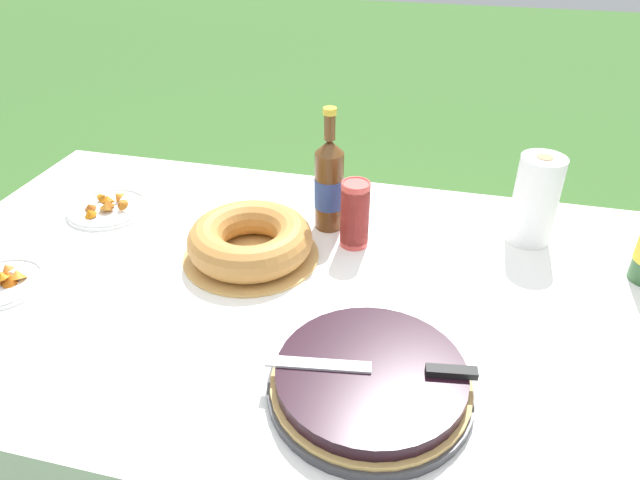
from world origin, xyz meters
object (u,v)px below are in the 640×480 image
serving_knife (388,368)px  paper_towel_roll (535,200)px  bundt_cake (250,241)px  cup_stack (355,214)px  berry_tart (370,381)px  cider_bottle_amber (329,185)px  snack_plate_near (107,207)px  snack_plate_left (2,282)px

serving_knife → paper_towel_roll: paper_towel_roll is taller
serving_knife → bundt_cake: bundt_cake is taller
serving_knife → cup_stack: size_ratio=2.13×
berry_tart → paper_towel_roll: paper_towel_roll is taller
serving_knife → cider_bottle_amber: bearing=-75.2°
snack_plate_near → cider_bottle_amber: bearing=6.4°
cup_stack → paper_towel_roll: bearing=16.5°
snack_plate_left → berry_tart: bearing=-7.5°
cider_bottle_amber → snack_plate_left: 0.81m
berry_tart → bundt_cake: bearing=134.5°
paper_towel_roll → cider_bottle_amber: bearing=-173.7°
snack_plate_near → paper_towel_roll: size_ratio=0.96×
cider_bottle_amber → paper_towel_roll: cider_bottle_amber is taller
cider_bottle_amber → snack_plate_near: size_ratio=1.48×
bundt_cake → serving_knife: bearing=-43.0°
cup_stack → snack_plate_left: size_ratio=0.90×
bundt_cake → snack_plate_left: bearing=-154.2°
snack_plate_left → snack_plate_near: bearing=82.6°
berry_tart → snack_plate_left: size_ratio=1.92×
berry_tart → snack_plate_left: berry_tart is taller
bundt_cake → cider_bottle_amber: 0.26m
berry_tart → serving_knife: size_ratio=1.00×
bundt_cake → cider_bottle_amber: size_ratio=1.02×
snack_plate_near → snack_plate_left: bearing=-97.4°
cup_stack → snack_plate_near: size_ratio=0.79×
snack_plate_left → paper_towel_roll: bearing=22.7°
berry_tart → cup_stack: 0.50m
bundt_cake → paper_towel_roll: paper_towel_roll is taller
cider_bottle_amber → snack_plate_near: 0.64m
berry_tart → cup_stack: (-0.12, 0.48, 0.06)m
paper_towel_roll → cup_stack: bearing=-163.5°
bundt_cake → snack_plate_left: 0.57m
cup_stack → paper_towel_roll: (0.43, 0.13, 0.03)m
serving_knife → paper_towel_roll: (0.28, 0.61, 0.05)m
paper_towel_roll → snack_plate_left: bearing=-157.3°
cup_stack → serving_knife: bearing=-72.4°
cup_stack → cider_bottle_amber: cider_bottle_amber is taller
snack_plate_near → snack_plate_left: size_ratio=1.14×
snack_plate_near → paper_towel_roll: paper_towel_roll is taller
snack_plate_near → snack_plate_left: snack_plate_near is taller
serving_knife → snack_plate_near: bearing=-37.5°
berry_tart → bundt_cake: (-0.36, 0.36, 0.02)m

